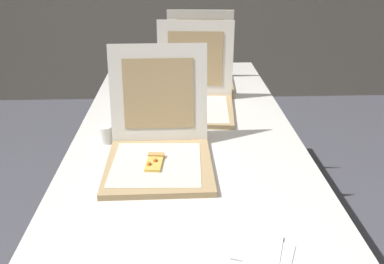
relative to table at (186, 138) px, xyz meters
name	(u,v)px	position (x,y,z in m)	size (l,w,h in m)	color
table	(186,138)	(0.00, 0.00, 0.00)	(0.95, 2.14, 0.74)	silver
pizza_box_front	(159,148)	(-0.11, -0.29, 0.10)	(0.39, 0.47, 0.40)	tan
pizza_box_middle	(194,98)	(0.04, 0.23, 0.10)	(0.42, 0.43, 0.41)	tan
pizza_box_back	(200,75)	(0.09, 0.61, 0.10)	(0.41, 0.41, 0.40)	tan
cup_white_near_center	(106,134)	(-0.33, -0.12, 0.08)	(0.05, 0.05, 0.07)	white
cup_white_mid	(127,114)	(-0.27, 0.09, 0.08)	(0.05, 0.05, 0.07)	white
cup_white_far	(135,94)	(-0.26, 0.36, 0.08)	(0.05, 0.05, 0.07)	white
napkin_pile	(263,251)	(0.19, -0.78, 0.05)	(0.19, 0.19, 0.01)	white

